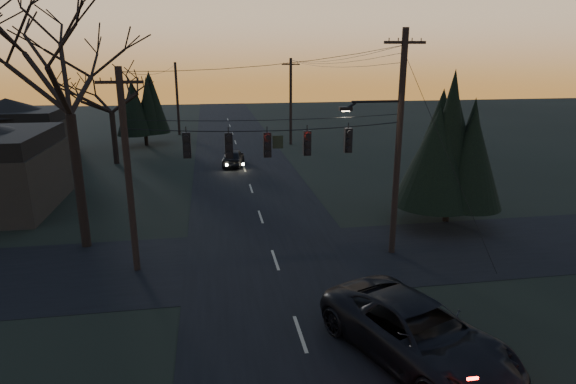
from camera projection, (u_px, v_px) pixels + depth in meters
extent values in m
cube|color=black|center=(254.00, 197.00, 31.12)|extent=(8.00, 120.00, 0.02)
cube|color=black|center=(275.00, 260.00, 21.65)|extent=(60.00, 7.00, 0.02)
cylinder|color=black|center=(268.00, 125.00, 19.91)|extent=(11.50, 0.04, 0.04)
cylinder|color=black|center=(79.00, 183.00, 22.37)|extent=(0.44, 0.44, 6.35)
cylinder|color=black|center=(447.00, 207.00, 26.50)|extent=(0.36, 0.36, 1.60)
cone|color=black|center=(453.00, 144.00, 25.52)|extent=(4.41, 4.41, 6.23)
cylinder|color=black|center=(114.00, 138.00, 39.98)|extent=(0.44, 0.44, 4.28)
cylinder|color=black|center=(146.00, 137.00, 48.35)|extent=(0.36, 0.36, 1.60)
cone|color=black|center=(144.00, 107.00, 47.52)|extent=(3.58, 3.58, 5.16)
cube|color=black|center=(12.00, 139.00, 42.69)|extent=(9.00, 7.00, 3.20)
imported|color=black|center=(417.00, 333.00, 14.43)|extent=(5.21, 7.17, 1.81)
imported|color=black|center=(233.00, 158.00, 39.58)|extent=(2.20, 4.22, 1.37)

